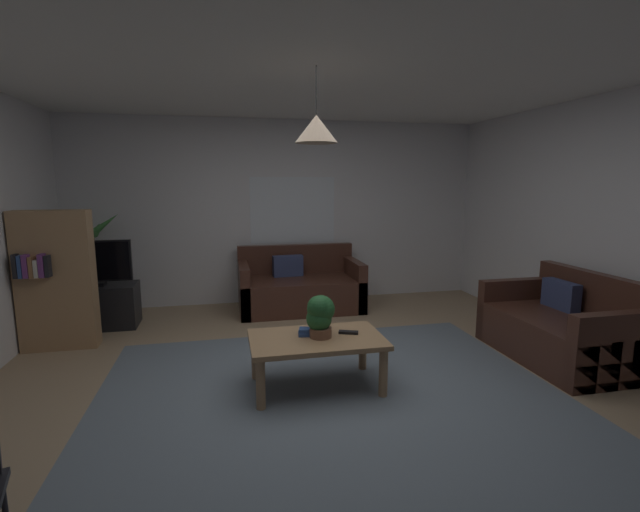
% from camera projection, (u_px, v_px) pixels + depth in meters
% --- Properties ---
extents(floor, '(5.62, 5.66, 0.02)m').
position_uv_depth(floor, '(328.00, 389.00, 3.64)').
color(floor, '#9E8466').
rests_on(floor, ground).
extents(rug, '(3.65, 3.11, 0.01)m').
position_uv_depth(rug, '(334.00, 399.00, 3.44)').
color(rug, slate).
rests_on(rug, ground).
extents(wall_back, '(5.74, 0.06, 2.51)m').
position_uv_depth(wall_back, '(281.00, 212.00, 6.19)').
color(wall_back, silver).
rests_on(wall_back, ground).
extents(wall_right, '(0.06, 5.66, 2.51)m').
position_uv_depth(wall_right, '(632.00, 228.00, 4.03)').
color(wall_right, silver).
rests_on(wall_right, ground).
extents(ceiling, '(5.62, 5.66, 0.02)m').
position_uv_depth(ceiling, '(329.00, 63.00, 3.22)').
color(ceiling, white).
extents(window_pane, '(1.18, 0.01, 0.91)m').
position_uv_depth(window_pane, '(293.00, 210.00, 6.19)').
color(window_pane, white).
extents(couch_under_window, '(1.59, 0.86, 0.82)m').
position_uv_depth(couch_under_window, '(300.00, 289.00, 5.88)').
color(couch_under_window, '#47281E').
rests_on(couch_under_window, ground).
extents(couch_right_side, '(0.86, 1.39, 0.82)m').
position_uv_depth(couch_right_side, '(561.00, 330.00, 4.22)').
color(couch_right_side, '#47281E').
rests_on(couch_right_side, ground).
extents(coffee_table, '(1.08, 0.65, 0.43)m').
position_uv_depth(coffee_table, '(317.00, 345.00, 3.60)').
color(coffee_table, '#A87F56').
rests_on(coffee_table, ground).
extents(book_on_table_0, '(0.13, 0.10, 0.03)m').
position_uv_depth(book_on_table_0, '(306.00, 334.00, 3.62)').
color(book_on_table_0, '#2D4C8C').
rests_on(book_on_table_0, coffee_table).
extents(book_on_table_1, '(0.13, 0.12, 0.03)m').
position_uv_depth(book_on_table_1, '(306.00, 330.00, 3.63)').
color(book_on_table_1, '#2D4C8C').
rests_on(book_on_table_1, coffee_table).
extents(remote_on_table_0, '(0.17, 0.10, 0.02)m').
position_uv_depth(remote_on_table_0, '(348.00, 332.00, 3.67)').
color(remote_on_table_0, black).
rests_on(remote_on_table_0, coffee_table).
extents(potted_plant_on_table, '(0.23, 0.24, 0.35)m').
position_uv_depth(potted_plant_on_table, '(320.00, 314.00, 3.57)').
color(potted_plant_on_table, brown).
rests_on(potted_plant_on_table, coffee_table).
extents(tv_stand, '(0.90, 0.44, 0.50)m').
position_uv_depth(tv_stand, '(97.00, 306.00, 5.13)').
color(tv_stand, black).
rests_on(tv_stand, ground).
extents(tv, '(0.84, 0.16, 0.52)m').
position_uv_depth(tv, '(92.00, 263.00, 5.02)').
color(tv, black).
rests_on(tv, tv_stand).
extents(potted_palm_corner, '(0.69, 1.02, 1.32)m').
position_uv_depth(potted_palm_corner, '(95.00, 271.00, 5.56)').
color(potted_palm_corner, '#4C4C51').
rests_on(potted_palm_corner, ground).
extents(bookshelf_corner, '(0.70, 0.31, 1.40)m').
position_uv_depth(bookshelf_corner, '(55.00, 280.00, 4.41)').
color(bookshelf_corner, '#A87F56').
rests_on(bookshelf_corner, ground).
extents(pendant_lamp, '(0.33, 0.33, 0.55)m').
position_uv_depth(pendant_lamp, '(316.00, 129.00, 3.32)').
color(pendant_lamp, black).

